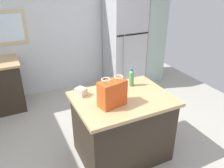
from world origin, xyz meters
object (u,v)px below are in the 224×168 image
object	(u,v)px
refrigerator	(124,42)
bottle	(131,78)
small_box	(81,92)
kitchen_island	(122,127)
tall_cabinet	(149,33)
shopping_bag	(112,93)

from	to	relation	value
refrigerator	bottle	distance (m)	1.93
refrigerator	bottle	size ratio (longest dim) A/B	7.59
small_box	bottle	bearing A→B (deg)	-3.23
kitchen_island	refrigerator	xyz separation A→B (m)	(1.10, 1.97, 0.50)
tall_cabinet	bottle	world-z (taller)	tall_cabinet
refrigerator	kitchen_island	bearing A→B (deg)	-119.24
bottle	shopping_bag	bearing A→B (deg)	-142.83
small_box	bottle	size ratio (longest dim) A/B	0.51
refrigerator	bottle	xyz separation A→B (m)	(-0.85, -1.74, 0.04)
kitchen_island	small_box	bearing A→B (deg)	147.83
kitchen_island	refrigerator	bearing A→B (deg)	60.76
bottle	refrigerator	bearing A→B (deg)	63.94
refrigerator	small_box	xyz separation A→B (m)	(-1.54, -1.70, -0.02)
refrigerator	bottle	bearing A→B (deg)	-116.06
kitchen_island	shopping_bag	size ratio (longest dim) A/B	3.41
kitchen_island	refrigerator	world-z (taller)	refrigerator
tall_cabinet	small_box	world-z (taller)	tall_cabinet
small_box	refrigerator	bearing A→B (deg)	47.77
tall_cabinet	shopping_bag	xyz separation A→B (m)	(-1.91, -2.08, -0.03)
refrigerator	small_box	world-z (taller)	refrigerator
bottle	tall_cabinet	bearing A→B (deg)	49.92
tall_cabinet	small_box	xyz separation A→B (m)	(-2.15, -1.70, -0.14)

